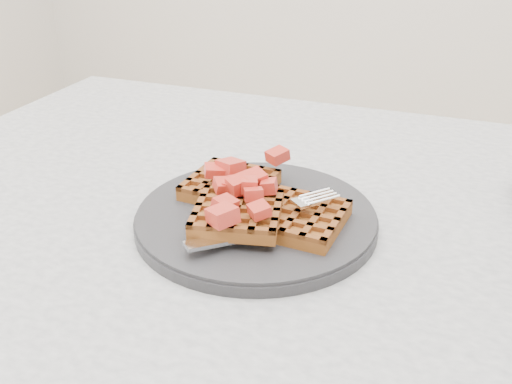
# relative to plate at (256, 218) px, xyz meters

# --- Properties ---
(table) EXTENTS (1.20, 0.80, 0.75)m
(table) POSITION_rel_plate_xyz_m (0.08, 0.03, -0.12)
(table) COLOR beige
(table) RESTS_ON ground
(plate) EXTENTS (0.26, 0.26, 0.02)m
(plate) POSITION_rel_plate_xyz_m (0.00, 0.00, 0.00)
(plate) COLOR #252528
(plate) RESTS_ON table
(waffles) EXTENTS (0.19, 0.18, 0.03)m
(waffles) POSITION_rel_plate_xyz_m (0.00, -0.00, 0.02)
(waffles) COLOR #93511F
(waffles) RESTS_ON plate
(strawberry_pile) EXTENTS (0.15, 0.15, 0.02)m
(strawberry_pile) POSITION_rel_plate_xyz_m (0.00, 0.00, 0.05)
(strawberry_pile) COLOR #A61D15
(strawberry_pile) RESTS_ON waffles
(fork) EXTENTS (0.14, 0.15, 0.02)m
(fork) POSITION_rel_plate_xyz_m (0.03, -0.03, 0.02)
(fork) COLOR silver
(fork) RESTS_ON plate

